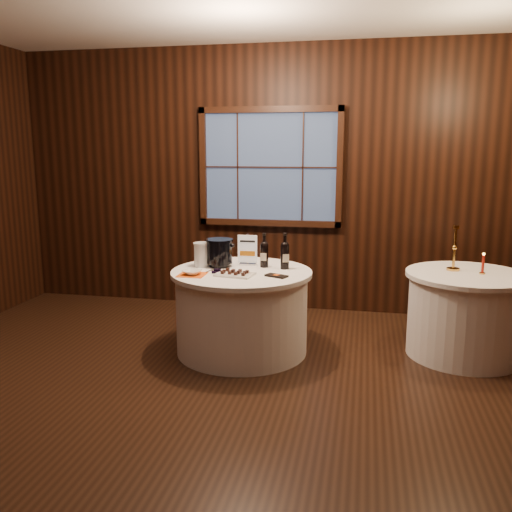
% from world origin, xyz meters
% --- Properties ---
extents(ground, '(6.00, 6.00, 0.00)m').
position_xyz_m(ground, '(0.00, 0.00, 0.00)').
color(ground, black).
rests_on(ground, ground).
extents(back_wall, '(6.00, 0.10, 3.00)m').
position_xyz_m(back_wall, '(0.00, 2.48, 1.54)').
color(back_wall, black).
rests_on(back_wall, ground).
extents(main_table, '(1.28, 1.28, 0.77)m').
position_xyz_m(main_table, '(0.00, 1.00, 0.39)').
color(main_table, white).
rests_on(main_table, ground).
extents(side_table, '(1.08, 1.08, 0.77)m').
position_xyz_m(side_table, '(2.00, 1.30, 0.39)').
color(side_table, white).
rests_on(side_table, ground).
extents(sign_stand, '(0.19, 0.09, 0.30)m').
position_xyz_m(sign_stand, '(0.00, 1.25, 0.87)').
color(sign_stand, silver).
rests_on(sign_stand, main_table).
extents(port_bottle_left, '(0.08, 0.08, 0.32)m').
position_xyz_m(port_bottle_left, '(0.17, 1.19, 0.91)').
color(port_bottle_left, black).
rests_on(port_bottle_left, main_table).
extents(port_bottle_right, '(0.08, 0.09, 0.33)m').
position_xyz_m(port_bottle_right, '(0.37, 1.15, 0.91)').
color(port_bottle_right, black).
rests_on(port_bottle_right, main_table).
extents(ice_bucket, '(0.26, 0.26, 0.26)m').
position_xyz_m(ice_bucket, '(-0.24, 1.13, 0.91)').
color(ice_bucket, black).
rests_on(ice_bucket, main_table).
extents(chocolate_plate, '(0.35, 0.27, 0.05)m').
position_xyz_m(chocolate_plate, '(-0.01, 0.80, 0.79)').
color(chocolate_plate, white).
rests_on(chocolate_plate, main_table).
extents(chocolate_box, '(0.21, 0.16, 0.02)m').
position_xyz_m(chocolate_box, '(0.35, 0.83, 0.78)').
color(chocolate_box, black).
rests_on(chocolate_box, main_table).
extents(grape_bunch, '(0.17, 0.06, 0.04)m').
position_xyz_m(grape_bunch, '(-0.19, 0.85, 0.79)').
color(grape_bunch, black).
rests_on(grape_bunch, main_table).
extents(glass_pitcher, '(0.21, 0.16, 0.23)m').
position_xyz_m(glass_pitcher, '(-0.40, 1.10, 0.88)').
color(glass_pitcher, silver).
rests_on(glass_pitcher, main_table).
extents(orange_napkin, '(0.24, 0.24, 0.00)m').
position_xyz_m(orange_napkin, '(-0.39, 0.75, 0.77)').
color(orange_napkin, '#EA5A13').
rests_on(orange_napkin, main_table).
extents(cracker_bowl, '(0.19, 0.19, 0.04)m').
position_xyz_m(cracker_bowl, '(-0.39, 0.75, 0.79)').
color(cracker_bowl, white).
rests_on(cracker_bowl, orange_napkin).
extents(brass_candlestick, '(0.12, 0.12, 0.41)m').
position_xyz_m(brass_candlestick, '(1.88, 1.40, 0.92)').
color(brass_candlestick, gold).
rests_on(brass_candlestick, side_table).
extents(red_candle, '(0.05, 0.05, 0.19)m').
position_xyz_m(red_candle, '(2.12, 1.29, 0.85)').
color(red_candle, gold).
rests_on(red_candle, side_table).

